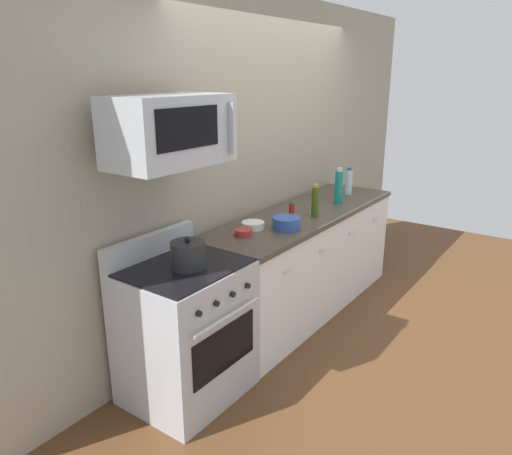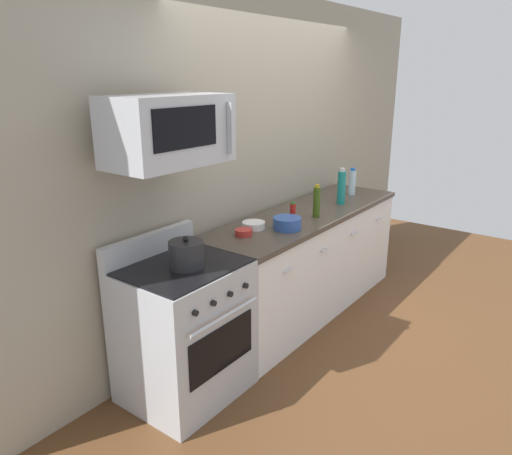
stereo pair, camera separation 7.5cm
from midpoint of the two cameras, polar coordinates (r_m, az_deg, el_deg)
The scene contains 13 objects.
ground_plane at distance 4.57m, azimuth 6.17°, elevation -9.35°, with size 6.47×6.47×0.00m, color brown.
back_wall at distance 4.35m, azimuth 2.08°, elevation 8.17°, with size 5.39×0.10×2.70m, color #9E937F.
counter_unit at distance 4.38m, azimuth 6.37°, elevation -3.98°, with size 2.30×0.66×0.92m.
range_oven at distance 3.28m, azimuth -7.74°, elevation -11.73°, with size 0.76×0.69×1.07m.
microwave at distance 2.91m, azimuth -9.44°, elevation 11.15°, with size 0.74×0.44×0.40m.
bottle_hot_sauce_red at distance 3.91m, azimuth 4.86°, elevation 1.73°, with size 0.04×0.04×0.16m.
bottle_water_clear at distance 4.88m, azimuth 11.59°, elevation 5.21°, with size 0.07×0.07×0.26m.
bottle_olive_oil at distance 4.06m, azimuth 7.62°, elevation 3.01°, with size 0.06×0.06×0.27m.
bottle_sparkling_teal at distance 4.51m, azimuth 10.42°, elevation 4.67°, with size 0.08×0.08×0.33m.
bowl_white_ceramic at distance 3.75m, azimuth 0.29°, elevation 0.31°, with size 0.18×0.18×0.05m.
bowl_blue_mixing at distance 3.74m, azimuth 4.22°, elevation 0.53°, with size 0.22×0.22×0.09m.
bowl_red_small at distance 3.60m, azimuth -0.86°, elevation -0.55°, with size 0.13×0.13×0.05m.
stockpot at distance 3.02m, azimuth -7.44°, elevation -3.12°, with size 0.22×0.22×0.20m.
Camera 2 is at (-3.50, -2.07, 2.07)m, focal length 34.24 mm.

